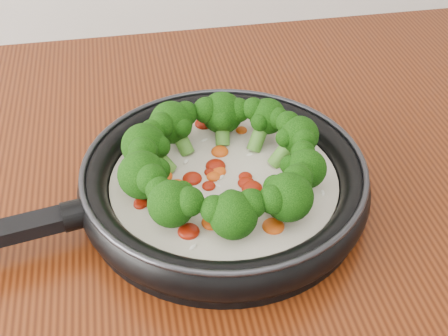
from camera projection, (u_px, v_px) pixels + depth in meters
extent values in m
cylinder|color=black|center=(224.00, 197.00, 0.70)|extent=(0.37, 0.37, 0.01)
torus|color=black|center=(224.00, 181.00, 0.68)|extent=(0.39, 0.39, 0.03)
torus|color=#2D2D33|center=(224.00, 166.00, 0.67)|extent=(0.37, 0.37, 0.01)
cylinder|color=black|center=(77.00, 214.00, 0.63)|extent=(0.04, 0.04, 0.03)
cylinder|color=beige|center=(224.00, 186.00, 0.69)|extent=(0.30, 0.30, 0.02)
ellipsoid|color=maroon|center=(246.00, 183.00, 0.67)|extent=(0.02, 0.02, 0.01)
ellipsoid|color=maroon|center=(141.00, 158.00, 0.71)|extent=(0.03, 0.03, 0.01)
ellipsoid|color=#DE4C0E|center=(163.00, 176.00, 0.68)|extent=(0.03, 0.03, 0.01)
ellipsoid|color=maroon|center=(252.00, 188.00, 0.67)|extent=(0.03, 0.03, 0.01)
ellipsoid|color=maroon|center=(245.00, 177.00, 0.68)|extent=(0.02, 0.02, 0.01)
ellipsoid|color=#DE4C0E|center=(220.00, 152.00, 0.72)|extent=(0.03, 0.03, 0.01)
ellipsoid|color=maroon|center=(216.00, 166.00, 0.70)|extent=(0.03, 0.03, 0.01)
ellipsoid|color=maroon|center=(209.00, 186.00, 0.67)|extent=(0.02, 0.02, 0.01)
ellipsoid|color=#DE4C0E|center=(214.00, 177.00, 0.68)|extent=(0.02, 0.02, 0.01)
ellipsoid|color=maroon|center=(217.00, 167.00, 0.70)|extent=(0.02, 0.02, 0.01)
ellipsoid|color=maroon|center=(141.00, 203.00, 0.65)|extent=(0.02, 0.02, 0.01)
ellipsoid|color=#DE4C0E|center=(219.00, 171.00, 0.69)|extent=(0.02, 0.02, 0.01)
ellipsoid|color=maroon|center=(189.00, 232.00, 0.61)|extent=(0.03, 0.03, 0.01)
ellipsoid|color=maroon|center=(210.00, 172.00, 0.69)|extent=(0.02, 0.02, 0.01)
ellipsoid|color=#DE4C0E|center=(212.00, 222.00, 0.62)|extent=(0.03, 0.03, 0.01)
ellipsoid|color=maroon|center=(192.00, 179.00, 0.68)|extent=(0.03, 0.03, 0.01)
ellipsoid|color=maroon|center=(140.00, 205.00, 0.65)|extent=(0.02, 0.02, 0.01)
ellipsoid|color=#DE4C0E|center=(177.00, 185.00, 0.67)|extent=(0.03, 0.03, 0.01)
ellipsoid|color=maroon|center=(298.00, 203.00, 0.65)|extent=(0.02, 0.02, 0.01)
ellipsoid|color=maroon|center=(204.00, 124.00, 0.76)|extent=(0.03, 0.03, 0.01)
ellipsoid|color=#DE4C0E|center=(241.00, 130.00, 0.75)|extent=(0.02, 0.02, 0.01)
ellipsoid|color=maroon|center=(182.00, 188.00, 0.67)|extent=(0.02, 0.02, 0.01)
ellipsoid|color=maroon|center=(284.00, 203.00, 0.65)|extent=(0.02, 0.02, 0.01)
ellipsoid|color=#DE4C0E|center=(273.00, 226.00, 0.62)|extent=(0.03, 0.03, 0.01)
ellipsoid|color=white|center=(193.00, 247.00, 0.60)|extent=(0.01, 0.01, 0.00)
ellipsoid|color=white|center=(143.00, 193.00, 0.66)|extent=(0.01, 0.01, 0.00)
ellipsoid|color=white|center=(236.00, 233.00, 0.61)|extent=(0.01, 0.01, 0.00)
ellipsoid|color=white|center=(250.00, 155.00, 0.72)|extent=(0.01, 0.01, 0.00)
ellipsoid|color=white|center=(205.00, 206.00, 0.64)|extent=(0.01, 0.01, 0.00)
ellipsoid|color=white|center=(186.00, 161.00, 0.70)|extent=(0.01, 0.01, 0.00)
ellipsoid|color=white|center=(221.00, 177.00, 0.68)|extent=(0.01, 0.01, 0.00)
ellipsoid|color=white|center=(133.00, 191.00, 0.67)|extent=(0.01, 0.01, 0.00)
ellipsoid|color=white|center=(211.00, 124.00, 0.76)|extent=(0.01, 0.01, 0.00)
ellipsoid|color=white|center=(323.00, 193.00, 0.66)|extent=(0.01, 0.01, 0.00)
ellipsoid|color=white|center=(305.00, 195.00, 0.66)|extent=(0.01, 0.01, 0.00)
ellipsoid|color=white|center=(252.00, 209.00, 0.64)|extent=(0.01, 0.01, 0.00)
ellipsoid|color=white|center=(251.00, 150.00, 0.72)|extent=(0.01, 0.00, 0.00)
ellipsoid|color=white|center=(218.00, 186.00, 0.67)|extent=(0.01, 0.01, 0.00)
ellipsoid|color=white|center=(228.00, 194.00, 0.66)|extent=(0.01, 0.01, 0.00)
ellipsoid|color=white|center=(216.00, 179.00, 0.68)|extent=(0.01, 0.01, 0.00)
ellipsoid|color=white|center=(288.00, 154.00, 0.72)|extent=(0.01, 0.01, 0.00)
ellipsoid|color=white|center=(204.00, 140.00, 0.74)|extent=(0.01, 0.01, 0.00)
cylinder|color=#5B9932|center=(283.00, 152.00, 0.69)|extent=(0.04, 0.03, 0.04)
sphere|color=black|center=(299.00, 135.00, 0.69)|extent=(0.05, 0.05, 0.05)
sphere|color=black|center=(288.00, 123.00, 0.69)|extent=(0.03, 0.03, 0.03)
sphere|color=black|center=(304.00, 140.00, 0.67)|extent=(0.03, 0.03, 0.03)
sphere|color=black|center=(285.00, 138.00, 0.68)|extent=(0.03, 0.03, 0.02)
cylinder|color=#5B9932|center=(258.00, 136.00, 0.72)|extent=(0.04, 0.04, 0.04)
sphere|color=black|center=(268.00, 116.00, 0.72)|extent=(0.05, 0.05, 0.04)
sphere|color=black|center=(253.00, 109.00, 0.72)|extent=(0.03, 0.03, 0.03)
sphere|color=black|center=(278.00, 118.00, 0.71)|extent=(0.03, 0.03, 0.03)
sphere|color=black|center=(260.00, 122.00, 0.71)|extent=(0.03, 0.03, 0.02)
cylinder|color=#5B9932|center=(222.00, 132.00, 0.73)|extent=(0.02, 0.04, 0.04)
sphere|color=black|center=(222.00, 113.00, 0.73)|extent=(0.06, 0.06, 0.05)
sphere|color=black|center=(206.00, 110.00, 0.72)|extent=(0.04, 0.04, 0.03)
sphere|color=black|center=(238.00, 110.00, 0.73)|extent=(0.04, 0.04, 0.03)
sphere|color=black|center=(222.00, 120.00, 0.72)|extent=(0.03, 0.03, 0.03)
cylinder|color=#5B9932|center=(182.00, 141.00, 0.71)|extent=(0.03, 0.04, 0.04)
sphere|color=black|center=(171.00, 122.00, 0.71)|extent=(0.06, 0.06, 0.05)
sphere|color=black|center=(161.00, 125.00, 0.70)|extent=(0.04, 0.04, 0.03)
sphere|color=black|center=(186.00, 113.00, 0.72)|extent=(0.04, 0.04, 0.03)
sphere|color=black|center=(181.00, 128.00, 0.70)|extent=(0.03, 0.03, 0.03)
cylinder|color=#5B9932|center=(161.00, 160.00, 0.68)|extent=(0.04, 0.03, 0.04)
sphere|color=black|center=(144.00, 146.00, 0.68)|extent=(0.06, 0.06, 0.05)
sphere|color=black|center=(143.00, 151.00, 0.66)|extent=(0.04, 0.04, 0.03)
sphere|color=black|center=(152.00, 132.00, 0.69)|extent=(0.04, 0.04, 0.03)
sphere|color=black|center=(159.00, 147.00, 0.67)|extent=(0.03, 0.03, 0.03)
cylinder|color=#5B9932|center=(160.00, 184.00, 0.65)|extent=(0.04, 0.02, 0.04)
sphere|color=black|center=(142.00, 175.00, 0.64)|extent=(0.06, 0.06, 0.05)
sphere|color=black|center=(151.00, 179.00, 0.62)|extent=(0.04, 0.04, 0.03)
sphere|color=black|center=(141.00, 159.00, 0.65)|extent=(0.04, 0.04, 0.03)
sphere|color=black|center=(158.00, 170.00, 0.64)|extent=(0.03, 0.03, 0.03)
cylinder|color=#5B9932|center=(184.00, 206.00, 0.63)|extent=(0.04, 0.04, 0.04)
sphere|color=black|center=(171.00, 204.00, 0.60)|extent=(0.06, 0.06, 0.05)
sphere|color=black|center=(189.00, 202.00, 0.59)|extent=(0.04, 0.04, 0.03)
sphere|color=black|center=(159.00, 190.00, 0.61)|extent=(0.03, 0.03, 0.03)
sphere|color=black|center=(182.00, 192.00, 0.61)|extent=(0.03, 0.03, 0.02)
cylinder|color=#5B9932|center=(231.00, 215.00, 0.62)|extent=(0.02, 0.04, 0.04)
sphere|color=black|center=(233.00, 215.00, 0.59)|extent=(0.06, 0.06, 0.05)
sphere|color=black|center=(251.00, 204.00, 0.59)|extent=(0.04, 0.04, 0.03)
sphere|color=black|center=(214.00, 209.00, 0.59)|extent=(0.03, 0.03, 0.03)
sphere|color=black|center=(231.00, 201.00, 0.60)|extent=(0.03, 0.03, 0.02)
cylinder|color=#5B9932|center=(273.00, 201.00, 0.63)|extent=(0.03, 0.04, 0.04)
sphere|color=black|center=(288.00, 197.00, 0.61)|extent=(0.06, 0.06, 0.05)
sphere|color=black|center=(297.00, 180.00, 0.61)|extent=(0.04, 0.04, 0.03)
sphere|color=black|center=(273.00, 199.00, 0.59)|extent=(0.04, 0.04, 0.03)
sphere|color=black|center=(275.00, 187.00, 0.62)|extent=(0.03, 0.03, 0.03)
cylinder|color=#5B9932|center=(289.00, 178.00, 0.66)|extent=(0.04, 0.03, 0.04)
sphere|color=black|center=(307.00, 169.00, 0.65)|extent=(0.05, 0.05, 0.04)
sphere|color=black|center=(303.00, 153.00, 0.66)|extent=(0.03, 0.03, 0.03)
sphere|color=black|center=(302.00, 173.00, 0.63)|extent=(0.03, 0.03, 0.03)
sphere|color=black|center=(290.00, 165.00, 0.65)|extent=(0.03, 0.03, 0.02)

